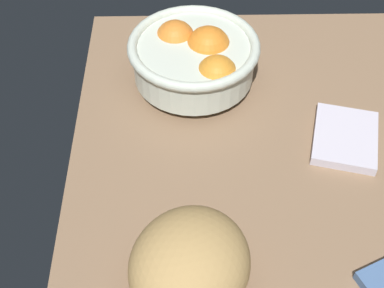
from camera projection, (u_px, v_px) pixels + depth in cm
name	position (u px, v px, depth cm)	size (l,w,h in cm)	color
ground_plane	(270.00, 159.00, 80.24)	(69.30, 58.88, 3.00)	#86674B
fruit_bowl	(195.00, 57.00, 85.56)	(20.91, 20.91, 9.74)	silver
bread_loaf	(190.00, 264.00, 61.44)	(15.24, 13.79, 9.79)	tan
napkin_folded	(345.00, 138.00, 80.12)	(11.72, 9.21, 1.48)	silver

